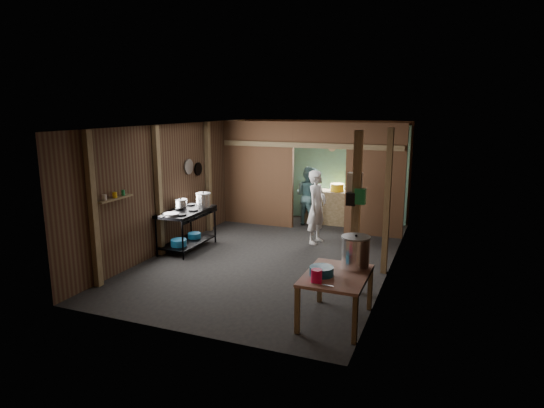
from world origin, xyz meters
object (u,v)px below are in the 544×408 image
at_px(stove_pot_large, 203,200).
at_px(stock_pot, 355,253).
at_px(gas_range, 187,230).
at_px(prep_table, 336,298).
at_px(pink_bucket, 316,276).
at_px(yellow_tub, 337,187).
at_px(cook, 317,207).

distance_m(stove_pot_large, stock_pot, 4.31).
relative_size(gas_range, prep_table, 1.22).
bearing_deg(pink_bucket, yellow_tub, 101.14).
bearing_deg(gas_range, yellow_tub, 53.43).
relative_size(prep_table, stock_pot, 2.41).
distance_m(stove_pot_large, yellow_tub, 3.60).
height_order(stock_pot, cook, cook).
bearing_deg(stove_pot_large, cook, 24.99).
relative_size(gas_range, stove_pot_large, 4.45).
relative_size(gas_range, yellow_tub, 4.14).
bearing_deg(yellow_tub, stock_pot, -73.43).
bearing_deg(stove_pot_large, yellow_tub, 51.62).
xyz_separation_m(stove_pot_large, yellow_tub, (2.24, 2.82, -0.04)).
height_order(stove_pot_large, cook, cook).
bearing_deg(stock_pot, yellow_tub, 106.57).
relative_size(prep_table, cook, 0.73).
distance_m(stock_pot, yellow_tub, 5.21).
height_order(gas_range, prep_table, gas_range).
height_order(gas_range, pink_bucket, pink_bucket).
bearing_deg(cook, pink_bucket, -154.01).
height_order(prep_table, stock_pot, stock_pot).
bearing_deg(gas_range, stove_pot_large, 67.98).
xyz_separation_m(gas_range, yellow_tub, (2.41, 3.24, 0.52)).
relative_size(stock_pot, yellow_tub, 1.41).
bearing_deg(gas_range, pink_bucket, -35.28).
bearing_deg(prep_table, cook, 110.30).
bearing_deg(stock_pot, pink_bucket, -115.40).
height_order(pink_bucket, cook, cook).
distance_m(pink_bucket, yellow_tub, 5.86).
xyz_separation_m(gas_range, cook, (2.39, 1.46, 0.38)).
height_order(pink_bucket, yellow_tub, yellow_tub).
relative_size(gas_range, stock_pot, 2.95).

